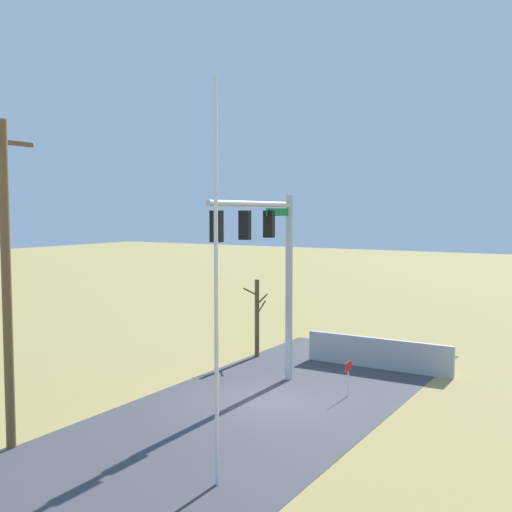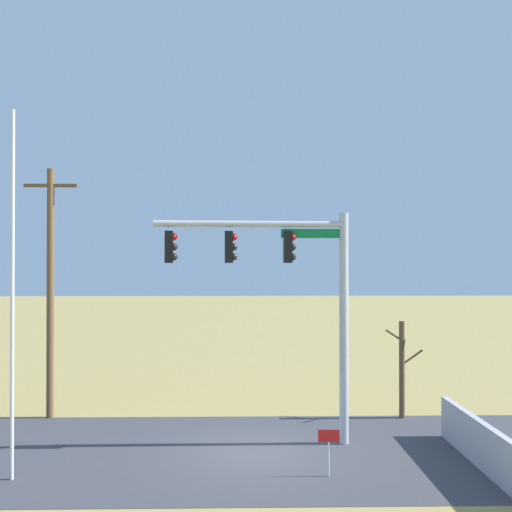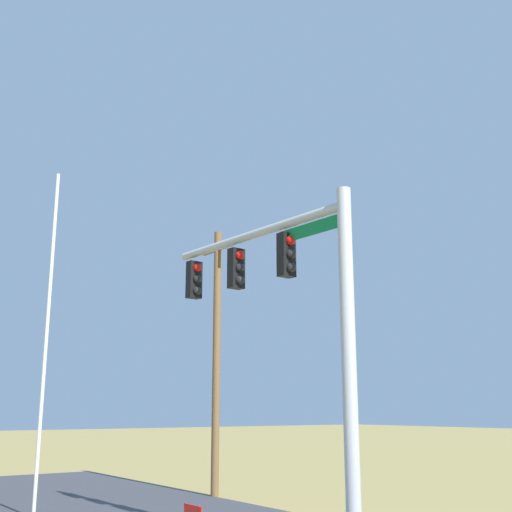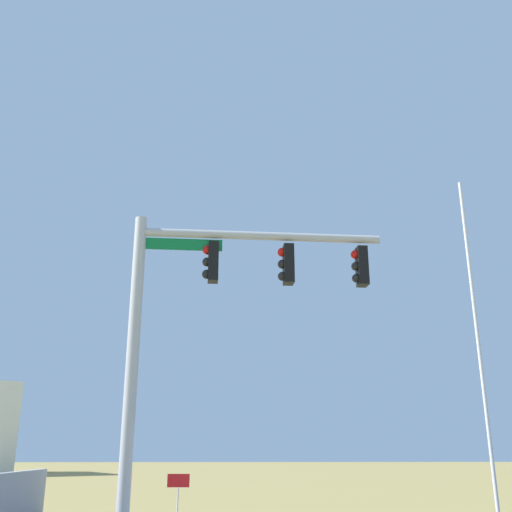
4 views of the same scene
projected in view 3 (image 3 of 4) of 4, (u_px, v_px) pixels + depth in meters
The scene contains 3 objects.
signal_mast at pixel (290, 303), 13.82m from camera, with size 5.92×0.67×7.06m.
flagpole at pixel (46, 336), 18.05m from camera, with size 0.10×0.10×9.48m, color silver.
utility_pole at pixel (216, 354), 22.29m from camera, with size 1.90×0.26×8.90m.
Camera 3 is at (11.88, -7.85, 2.77)m, focal length 45.87 mm.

